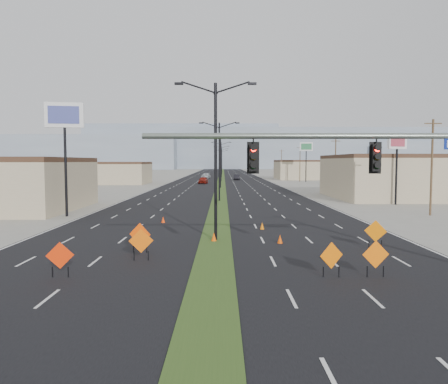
{
  "coord_description": "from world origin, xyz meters",
  "views": [
    {
      "loc": [
        0.47,
        -15.77,
        5.07
      ],
      "look_at": [
        0.53,
        10.92,
        3.2
      ],
      "focal_mm": 35.0,
      "sensor_mm": 36.0,
      "label": 1
    }
  ],
  "objects_px": {
    "car_mid": "(237,177)",
    "cone_2": "(280,239)",
    "streetlight_0": "(216,156)",
    "streetlight_5": "(222,161)",
    "car_left": "(203,180)",
    "construction_sign_4": "(376,256)",
    "streetlight_6": "(222,161)",
    "construction_sign_0": "(60,257)",
    "construction_sign_2": "(140,235)",
    "cone_3": "(163,220)",
    "cone_0": "(214,237)",
    "construction_sign_1": "(141,242)",
    "car_far": "(206,176)",
    "streetlight_4": "(222,160)",
    "pole_sign_east_far": "(306,150)",
    "signal_mast": "(421,168)",
    "streetlight_3": "(221,160)",
    "construction_sign_5": "(376,232)",
    "construction_sign_3": "(331,257)",
    "pole_sign_east_near": "(397,147)",
    "streetlight_2": "(221,160)",
    "streetlight_1": "(219,159)",
    "pole_sign_west": "(64,123)",
    "cone_1": "(262,226)"
  },
  "relations": [
    {
      "from": "car_mid",
      "to": "cone_2",
      "type": "relative_size",
      "value": 8.22
    },
    {
      "from": "streetlight_0",
      "to": "streetlight_5",
      "type": "height_order",
      "value": "same"
    },
    {
      "from": "car_left",
      "to": "construction_sign_4",
      "type": "bearing_deg",
      "value": -77.52
    },
    {
      "from": "streetlight_6",
      "to": "cone_2",
      "type": "bearing_deg",
      "value": -88.65
    },
    {
      "from": "construction_sign_0",
      "to": "construction_sign_2",
      "type": "xyz_separation_m",
      "value": [
        2.51,
        5.14,
        0.06
      ]
    },
    {
      "from": "construction_sign_0",
      "to": "cone_3",
      "type": "bearing_deg",
      "value": 71.09
    },
    {
      "from": "streetlight_0",
      "to": "cone_0",
      "type": "relative_size",
      "value": 16.76
    },
    {
      "from": "construction_sign_0",
      "to": "construction_sign_4",
      "type": "height_order",
      "value": "construction_sign_4"
    },
    {
      "from": "streetlight_5",
      "to": "construction_sign_1",
      "type": "bearing_deg",
      "value": -91.46
    },
    {
      "from": "streetlight_0",
      "to": "car_far",
      "type": "bearing_deg",
      "value": 92.6
    },
    {
      "from": "streetlight_4",
      "to": "pole_sign_east_far",
      "type": "relative_size",
      "value": 1.02
    },
    {
      "from": "signal_mast",
      "to": "streetlight_3",
      "type": "height_order",
      "value": "streetlight_3"
    },
    {
      "from": "construction_sign_5",
      "to": "pole_sign_east_far",
      "type": "relative_size",
      "value": 0.17
    },
    {
      "from": "construction_sign_4",
      "to": "construction_sign_3",
      "type": "bearing_deg",
      "value": 172.36
    },
    {
      "from": "streetlight_0",
      "to": "pole_sign_east_near",
      "type": "relative_size",
      "value": 1.2
    },
    {
      "from": "construction_sign_5",
      "to": "construction_sign_4",
      "type": "bearing_deg",
      "value": -84.86
    },
    {
      "from": "pole_sign_east_near",
      "to": "construction_sign_1",
      "type": "bearing_deg",
      "value": -154.24
    },
    {
      "from": "signal_mast",
      "to": "construction_sign_3",
      "type": "distance_m",
      "value": 5.22
    },
    {
      "from": "streetlight_0",
      "to": "streetlight_2",
      "type": "bearing_deg",
      "value": 90.0
    },
    {
      "from": "streetlight_1",
      "to": "streetlight_2",
      "type": "relative_size",
      "value": 1.0
    },
    {
      "from": "cone_2",
      "to": "signal_mast",
      "type": "bearing_deg",
      "value": -62.92
    },
    {
      "from": "construction_sign_1",
      "to": "streetlight_1",
      "type": "bearing_deg",
      "value": 74.24
    },
    {
      "from": "construction_sign_0",
      "to": "cone_2",
      "type": "distance_m",
      "value": 13.28
    },
    {
      "from": "streetlight_5",
      "to": "construction_sign_0",
      "type": "distance_m",
      "value": 149.22
    },
    {
      "from": "streetlight_1",
      "to": "streetlight_6",
      "type": "height_order",
      "value": "same"
    },
    {
      "from": "construction_sign_4",
      "to": "pole_sign_east_far",
      "type": "distance_m",
      "value": 91.23
    },
    {
      "from": "construction_sign_3",
      "to": "construction_sign_5",
      "type": "xyz_separation_m",
      "value": [
        4.12,
        6.25,
        0.07
      ]
    },
    {
      "from": "streetlight_4",
      "to": "pole_sign_west",
      "type": "height_order",
      "value": "pole_sign_west"
    },
    {
      "from": "construction_sign_0",
      "to": "cone_0",
      "type": "relative_size",
      "value": 2.64
    },
    {
      "from": "cone_1",
      "to": "cone_3",
      "type": "bearing_deg",
      "value": 155.69
    },
    {
      "from": "streetlight_6",
      "to": "construction_sign_2",
      "type": "bearing_deg",
      "value": -91.38
    },
    {
      "from": "construction_sign_1",
      "to": "pole_sign_west",
      "type": "distance_m",
      "value": 22.19
    },
    {
      "from": "construction_sign_2",
      "to": "cone_0",
      "type": "relative_size",
      "value": 2.8
    },
    {
      "from": "construction_sign_3",
      "to": "cone_0",
      "type": "xyz_separation_m",
      "value": [
        -5.31,
        8.55,
        -0.62
      ]
    },
    {
      "from": "streetlight_1",
      "to": "pole_sign_west",
      "type": "relative_size",
      "value": 0.96
    },
    {
      "from": "cone_0",
      "to": "pole_sign_east_near",
      "type": "xyz_separation_m",
      "value": [
        20.94,
        23.81,
        6.45
      ]
    },
    {
      "from": "streetlight_6",
      "to": "car_left",
      "type": "relative_size",
      "value": 2.17
    },
    {
      "from": "streetlight_3",
      "to": "cone_0",
      "type": "distance_m",
      "value": 84.61
    },
    {
      "from": "car_mid",
      "to": "construction_sign_2",
      "type": "bearing_deg",
      "value": -91.96
    },
    {
      "from": "car_left",
      "to": "cone_1",
      "type": "xyz_separation_m",
      "value": [
        7.48,
        -67.61,
        -0.52
      ]
    },
    {
      "from": "construction_sign_1",
      "to": "construction_sign_5",
      "type": "distance_m",
      "value": 13.38
    },
    {
      "from": "construction_sign_1",
      "to": "streetlight_6",
      "type": "bearing_deg",
      "value": 79.3
    },
    {
      "from": "car_mid",
      "to": "construction_sign_5",
      "type": "relative_size",
      "value": 2.75
    },
    {
      "from": "streetlight_1",
      "to": "construction_sign_5",
      "type": "bearing_deg",
      "value": -73.14
    },
    {
      "from": "streetlight_0",
      "to": "streetlight_5",
      "type": "distance_m",
      "value": 140.0
    },
    {
      "from": "construction_sign_0",
      "to": "cone_3",
      "type": "distance_m",
      "value": 17.19
    },
    {
      "from": "cone_3",
      "to": "pole_sign_west",
      "type": "bearing_deg",
      "value": 155.56
    },
    {
      "from": "streetlight_4",
      "to": "car_left",
      "type": "xyz_separation_m",
      "value": [
        -4.09,
        -39.91,
        -4.63
      ]
    },
    {
      "from": "streetlight_5",
      "to": "car_far",
      "type": "bearing_deg",
      "value": -97.19
    },
    {
      "from": "construction_sign_2",
      "to": "construction_sign_5",
      "type": "xyz_separation_m",
      "value": [
        13.45,
        1.12,
        -0.0
      ]
    }
  ]
}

